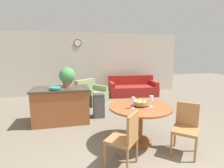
{
  "coord_description": "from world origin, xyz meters",
  "views": [
    {
      "loc": [
        -1.03,
        -1.91,
        1.77
      ],
      "look_at": [
        0.06,
        2.69,
        0.97
      ],
      "focal_mm": 28.0,
      "sensor_mm": 36.0,
      "label": 1
    }
  ],
  "objects_px": {
    "dining_table": "(140,115)",
    "potted_plant": "(67,76)",
    "trash_bin": "(99,106)",
    "armchair": "(91,95)",
    "wine_glass_right": "(151,98)",
    "teal_bowl": "(55,88)",
    "wine_glass_left": "(133,100)",
    "couch": "(132,89)",
    "kitchen_island": "(62,105)",
    "dining_chair_near_left": "(126,137)",
    "fruit_bowl": "(140,103)",
    "dining_chair_near_right": "(186,126)"
  },
  "relations": [
    {
      "from": "dining_table",
      "to": "wine_glass_left",
      "type": "relative_size",
      "value": 5.67
    },
    {
      "from": "dining_chair_near_right",
      "to": "wine_glass_right",
      "type": "height_order",
      "value": "wine_glass_right"
    },
    {
      "from": "wine_glass_right",
      "to": "teal_bowl",
      "type": "height_order",
      "value": "wine_glass_right"
    },
    {
      "from": "armchair",
      "to": "dining_table",
      "type": "bearing_deg",
      "value": -121.4
    },
    {
      "from": "teal_bowl",
      "to": "armchair",
      "type": "bearing_deg",
      "value": 60.18
    },
    {
      "from": "dining_chair_near_left",
      "to": "potted_plant",
      "type": "bearing_deg",
      "value": 62.93
    },
    {
      "from": "trash_bin",
      "to": "armchair",
      "type": "xyz_separation_m",
      "value": [
        -0.04,
        1.55,
        -0.05
      ]
    },
    {
      "from": "dining_chair_near_left",
      "to": "fruit_bowl",
      "type": "height_order",
      "value": "dining_chair_near_left"
    },
    {
      "from": "fruit_bowl",
      "to": "potted_plant",
      "type": "height_order",
      "value": "potted_plant"
    },
    {
      "from": "wine_glass_left",
      "to": "couch",
      "type": "height_order",
      "value": "wine_glass_left"
    },
    {
      "from": "fruit_bowl",
      "to": "armchair",
      "type": "bearing_deg",
      "value": 100.8
    },
    {
      "from": "teal_bowl",
      "to": "dining_chair_near_right",
      "type": "bearing_deg",
      "value": -37.44
    },
    {
      "from": "kitchen_island",
      "to": "trash_bin",
      "type": "xyz_separation_m",
      "value": [
        1.0,
        0.15,
        -0.13
      ]
    },
    {
      "from": "teal_bowl",
      "to": "couch",
      "type": "relative_size",
      "value": 0.13
    },
    {
      "from": "fruit_bowl",
      "to": "teal_bowl",
      "type": "relative_size",
      "value": 0.97
    },
    {
      "from": "dining_chair_near_right",
      "to": "dining_chair_near_left",
      "type": "bearing_deg",
      "value": 49.89
    },
    {
      "from": "teal_bowl",
      "to": "potted_plant",
      "type": "height_order",
      "value": "potted_plant"
    },
    {
      "from": "trash_bin",
      "to": "dining_chair_near_right",
      "type": "bearing_deg",
      "value": -60.01
    },
    {
      "from": "dining_chair_near_left",
      "to": "armchair",
      "type": "height_order",
      "value": "dining_chair_near_left"
    },
    {
      "from": "dining_chair_near_right",
      "to": "armchair",
      "type": "relative_size",
      "value": 0.71
    },
    {
      "from": "dining_chair_near_left",
      "to": "teal_bowl",
      "type": "distance_m",
      "value": 2.35
    },
    {
      "from": "potted_plant",
      "to": "couch",
      "type": "xyz_separation_m",
      "value": [
        2.7,
        2.34,
        -0.91
      ]
    },
    {
      "from": "wine_glass_right",
      "to": "trash_bin",
      "type": "bearing_deg",
      "value": 114.08
    },
    {
      "from": "kitchen_island",
      "to": "couch",
      "type": "height_order",
      "value": "kitchen_island"
    },
    {
      "from": "kitchen_island",
      "to": "wine_glass_right",
      "type": "bearing_deg",
      "value": -41.59
    },
    {
      "from": "couch",
      "to": "armchair",
      "type": "bearing_deg",
      "value": -152.6
    },
    {
      "from": "fruit_bowl",
      "to": "kitchen_island",
      "type": "xyz_separation_m",
      "value": [
        -1.57,
        1.5,
        -0.37
      ]
    },
    {
      "from": "fruit_bowl",
      "to": "kitchen_island",
      "type": "height_order",
      "value": "kitchen_island"
    },
    {
      "from": "wine_glass_right",
      "to": "kitchen_island",
      "type": "xyz_separation_m",
      "value": [
        -1.77,
        1.57,
        -0.47
      ]
    },
    {
      "from": "kitchen_island",
      "to": "teal_bowl",
      "type": "xyz_separation_m",
      "value": [
        -0.12,
        -0.2,
        0.5
      ]
    },
    {
      "from": "fruit_bowl",
      "to": "kitchen_island",
      "type": "bearing_deg",
      "value": 136.35
    },
    {
      "from": "wine_glass_right",
      "to": "couch",
      "type": "distance_m",
      "value": 4.25
    },
    {
      "from": "fruit_bowl",
      "to": "potted_plant",
      "type": "relative_size",
      "value": 0.53
    },
    {
      "from": "wine_glass_left",
      "to": "armchair",
      "type": "bearing_deg",
      "value": 97.34
    },
    {
      "from": "wine_glass_left",
      "to": "potted_plant",
      "type": "relative_size",
      "value": 0.42
    },
    {
      "from": "teal_bowl",
      "to": "wine_glass_left",
      "type": "bearing_deg",
      "value": -43.01
    },
    {
      "from": "couch",
      "to": "wine_glass_left",
      "type": "bearing_deg",
      "value": -104.91
    },
    {
      "from": "fruit_bowl",
      "to": "teal_bowl",
      "type": "xyz_separation_m",
      "value": [
        -1.7,
        1.31,
        0.12
      ]
    },
    {
      "from": "wine_glass_left",
      "to": "dining_chair_near_left",
      "type": "bearing_deg",
      "value": -119.87
    },
    {
      "from": "teal_bowl",
      "to": "potted_plant",
      "type": "xyz_separation_m",
      "value": [
        0.29,
        0.35,
        0.24
      ]
    },
    {
      "from": "dining_table",
      "to": "couch",
      "type": "distance_m",
      "value": 4.2
    },
    {
      "from": "dining_chair_near_right",
      "to": "kitchen_island",
      "type": "relative_size",
      "value": 0.63
    },
    {
      "from": "dining_chair_near_right",
      "to": "armchair",
      "type": "distance_m",
      "value": 3.94
    },
    {
      "from": "dining_table",
      "to": "potted_plant",
      "type": "relative_size",
      "value": 2.38
    },
    {
      "from": "dining_chair_near_right",
      "to": "fruit_bowl",
      "type": "distance_m",
      "value": 0.91
    },
    {
      "from": "dining_table",
      "to": "armchair",
      "type": "distance_m",
      "value": 3.27
    },
    {
      "from": "wine_glass_left",
      "to": "couch",
      "type": "relative_size",
      "value": 0.1
    },
    {
      "from": "potted_plant",
      "to": "wine_glass_right",
      "type": "bearing_deg",
      "value": -47.07
    },
    {
      "from": "potted_plant",
      "to": "kitchen_island",
      "type": "bearing_deg",
      "value": -138.17
    },
    {
      "from": "dining_table",
      "to": "dining_chair_near_left",
      "type": "height_order",
      "value": "dining_chair_near_left"
    }
  ]
}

